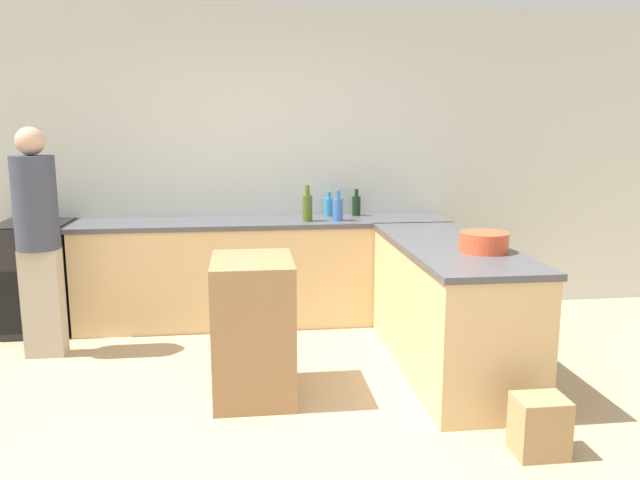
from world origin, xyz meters
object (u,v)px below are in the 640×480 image
dish_soap_bottle (329,206)px  wine_bottle_dark (356,205)px  range_oven (37,277)px  island_table (253,328)px  olive_oil_bottle (307,207)px  paper_bag (539,426)px  person_by_range (38,233)px  water_bottle_blue (338,209)px  mixing_bowl (484,242)px

dish_soap_bottle → wine_bottle_dark: bearing=-0.7°
range_oven → dish_soap_bottle: size_ratio=4.19×
dish_soap_bottle → island_table: bearing=-112.8°
wine_bottle_dark → olive_oil_bottle: 0.54m
paper_bag → person_by_range: bearing=148.8°
water_bottle_blue → wine_bottle_dark: bearing=53.0°
mixing_bowl → olive_oil_bottle: olive_oil_bottle is taller
olive_oil_bottle → wine_bottle_dark: bearing=30.3°
wine_bottle_dark → olive_oil_bottle: (-0.46, -0.27, 0.03)m
range_oven → wine_bottle_dark: (2.70, 0.16, 0.53)m
island_table → water_bottle_blue: 1.67m
water_bottle_blue → paper_bag: size_ratio=0.82×
wine_bottle_dark → paper_bag: wine_bottle_dark is taller
range_oven → island_table: 2.30m
mixing_bowl → dish_soap_bottle: dish_soap_bottle is taller
olive_oil_bottle → range_oven: bearing=177.2°
dish_soap_bottle → olive_oil_bottle: olive_oil_bottle is taller
wine_bottle_dark → water_bottle_blue: size_ratio=0.92×
mixing_bowl → water_bottle_blue: (-0.73, 1.39, 0.04)m
range_oven → person_by_range: 0.81m
dish_soap_bottle → olive_oil_bottle: size_ratio=0.71×
water_bottle_blue → person_by_range: size_ratio=0.15×
water_bottle_blue → paper_bag: 2.55m
mixing_bowl → wine_bottle_dark: bearing=107.5°
wine_bottle_dark → paper_bag: (0.50, -2.58, -0.83)m
dish_soap_bottle → range_oven: bearing=-176.2°
island_table → wine_bottle_dark: size_ratio=3.73×
wine_bottle_dark → dish_soap_bottle: wine_bottle_dark is taller
range_oven → dish_soap_bottle: (2.45, 0.16, 0.53)m
dish_soap_bottle → person_by_range: size_ratio=0.13×
island_table → olive_oil_bottle: olive_oil_bottle is taller
dish_soap_bottle → person_by_range: 2.35m
wine_bottle_dark → person_by_range: size_ratio=0.14×
mixing_bowl → person_by_range: person_by_range is taller
mixing_bowl → olive_oil_bottle: bearing=125.3°
wine_bottle_dark → paper_bag: 2.75m
dish_soap_bottle → water_bottle_blue: 0.28m
olive_oil_bottle → paper_bag: (0.97, -2.31, -0.85)m
dish_soap_bottle → mixing_bowl: bearing=-65.2°
wine_bottle_dark → olive_oil_bottle: bearing=-149.7°
range_oven → paper_bag: size_ratio=2.88×
wine_bottle_dark → olive_oil_bottle: size_ratio=0.78×
range_oven → person_by_range: person_by_range is taller
water_bottle_blue → olive_oil_bottle: size_ratio=0.85×
island_table → mixing_bowl: bearing=-0.1°
range_oven → island_table: (1.75, -1.50, -0.01)m
water_bottle_blue → person_by_range: (-2.26, -0.51, -0.07)m
person_by_range → paper_bag: person_by_range is taller
range_oven → person_by_range: (0.23, -0.62, 0.47)m
paper_bag → wine_bottle_dark: bearing=101.1°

